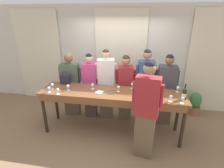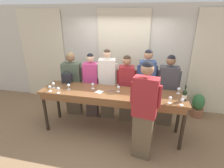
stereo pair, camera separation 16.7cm
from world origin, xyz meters
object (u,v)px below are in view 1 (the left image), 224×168
Objects in this scene: wine_glass_front_right at (178,88)px; wine_glass_by_bottle at (171,97)px; guest_navy_coat at (145,86)px; wine_glass_center_right at (132,84)px; wine_glass_back_right at (119,87)px; guest_cream_sweater at (106,85)px; wine_glass_back_left at (93,85)px; wine_glass_back_mid at (141,96)px; host_pouring at (146,111)px; guest_pink_top at (90,86)px; guest_olive_jacket at (71,84)px; guest_beige_cap at (166,90)px; tasting_bar at (111,97)px; wine_bottle at (184,94)px; wine_glass_center_left at (58,90)px; potted_plant at (195,104)px; guest_striped_shirt at (125,88)px; wine_glass_near_host at (183,99)px; wine_glass_front_left at (52,85)px; handbag at (66,79)px; wine_glass_center_mid at (49,88)px; wine_glass_front_mid at (68,86)px.

wine_glass_by_bottle is (-0.21, -0.47, 0.00)m from wine_glass_front_right.
wine_glass_center_right is at bearing -130.99° from guest_navy_coat.
wine_glass_back_right is 0.07× the size of guest_cream_sweater.
guest_cream_sweater is at bearing 68.78° from wine_glass_back_left.
host_pouring is (0.11, -0.33, -0.12)m from wine_glass_back_mid.
guest_pink_top reaches higher than wine_glass_back_mid.
wine_glass_back_left is 0.07× the size of host_pouring.
guest_olive_jacket is at bearing -180.00° from guest_navy_coat.
wine_glass_back_mid is at bearing -175.66° from wine_glass_by_bottle.
wine_glass_front_right is at bearing -63.42° from guest_beige_cap.
wine_bottle is (1.44, -0.06, 0.22)m from tasting_bar.
wine_glass_front_right is 1.00× the size of wine_glass_back_right.
guest_navy_coat is (0.71, 0.62, 0.05)m from tasting_bar.
wine_bottle reaches higher than wine_glass_back_right.
wine_glass_center_left is 0.21× the size of potted_plant.
guest_navy_coat is 1.21m from host_pouring.
guest_striped_shirt is at bearing 69.29° from tasting_bar.
wine_glass_back_mid is 1.24m from guest_cream_sweater.
wine_glass_front_right is at bearing -126.92° from potted_plant.
wine_glass_back_left is 0.07× the size of guest_navy_coat.
guest_navy_coat reaches higher than guest_cream_sweater.
wine_glass_back_left is at bearing -175.53° from wine_glass_front_right.
wine_glass_near_host is 1.85m from guest_cream_sweater.
wine_glass_front_left is at bearing -169.79° from wine_glass_back_left.
handbag is at bearing 154.10° from host_pouring.
wine_glass_back_mid is 0.76m from wine_glass_near_host.
wine_glass_back_mid is at bearing -0.99° from wine_glass_center_mid.
wine_glass_center_left is at bearing -158.41° from guest_beige_cap.
tasting_bar is 1.35m from guest_beige_cap.
guest_navy_coat reaches higher than wine_glass_center_mid.
wine_glass_front_right is at bearing -12.84° from guest_cream_sweater.
wine_glass_back_left is at bearing 18.24° from wine_glass_front_mid.
wine_glass_front_mid is at bearing -135.99° from guest_cream_sweater.
host_pouring is (0.49, -1.21, 0.11)m from guest_striped_shirt.
wine_glass_front_mid is (0.37, -0.01, 0.00)m from wine_glass_front_left.
guest_navy_coat is (0.56, 0.55, -0.14)m from wine_glass_back_right.
wine_glass_center_right is at bearing 20.82° from wine_glass_center_left.
wine_glass_front_left is 0.08× the size of guest_striped_shirt.
wine_glass_near_host reaches higher than potted_plant.
wine_glass_front_mid is 1.75m from host_pouring.
guest_pink_top is 0.92× the size of guest_navy_coat.
wine_bottle reaches higher than wine_glass_front_right.
wine_glass_center_left is 1.00× the size of wine_glass_near_host.
wine_bottle is at bearing -22.12° from guest_cream_sweater.
wine_glass_center_right is at bearing 38.31° from wine_glass_back_right.
guest_beige_cap is (1.85, 0.00, 0.02)m from guest_pink_top.
guest_cream_sweater is (-1.61, 0.88, -0.19)m from wine_glass_near_host.
wine_glass_back_mid is 0.08× the size of guest_pink_top.
handbag is at bearing 169.21° from wine_glass_back_right.
potted_plant is at bearing 22.17° from wine_glass_front_mid.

